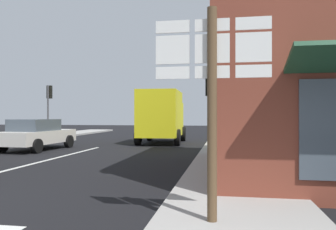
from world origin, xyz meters
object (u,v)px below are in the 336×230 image
at_px(delivery_truck, 162,115).
at_px(traffic_light_near_right, 209,96).
at_px(sedan_far, 37,134).
at_px(route_sign_post, 212,91).
at_px(traffic_light_far_left, 49,99).

xyz_separation_m(delivery_truck, traffic_light_near_right, (2.96, -3.93, 0.91)).
xyz_separation_m(sedan_far, traffic_light_near_right, (8.12, 0.89, 1.80)).
distance_m(sedan_far, route_sign_post, 13.28).
height_order(delivery_truck, traffic_light_near_right, traffic_light_near_right).
xyz_separation_m(sedan_far, route_sign_post, (8.70, -9.96, 1.24)).
xyz_separation_m(traffic_light_near_right, traffic_light_far_left, (-11.38, 6.09, 0.21)).
bearing_deg(route_sign_post, sedan_far, 131.14).
height_order(delivery_truck, route_sign_post, route_sign_post).
bearing_deg(sedan_far, traffic_light_far_left, 115.08).
bearing_deg(delivery_truck, route_sign_post, -76.51).
relative_size(route_sign_post, traffic_light_near_right, 0.93).
bearing_deg(delivery_truck, sedan_far, -136.95).
bearing_deg(route_sign_post, traffic_light_near_right, 93.06).
height_order(sedan_far, delivery_truck, delivery_truck).
bearing_deg(traffic_light_near_right, traffic_light_far_left, 151.85).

